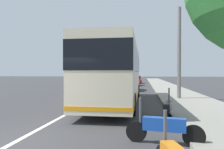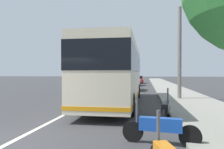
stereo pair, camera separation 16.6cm
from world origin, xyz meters
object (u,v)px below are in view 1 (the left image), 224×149
object	(u,v)px
motorcycle_mid_row	(164,127)
utility_pole	(179,54)
car_ahead_same_lane	(123,77)
car_behind_bus	(136,80)
coach_bus	(117,71)
car_side_street	(132,81)
car_far_distant	(130,84)
motorcycle_angled	(168,109)

from	to	relation	value
motorcycle_mid_row	utility_pole	world-z (taller)	utility_pole
motorcycle_mid_row	car_ahead_same_lane	size ratio (longest dim) A/B	0.47
car_behind_bus	car_ahead_same_lane	bearing A→B (deg)	15.32
coach_bus	car_behind_bus	xyz separation A→B (m)	(26.58, -0.34, -1.38)
motorcycle_mid_row	car_side_street	size ratio (longest dim) A/B	0.43
car_behind_bus	coach_bus	bearing A→B (deg)	-178.90
car_side_street	car_behind_bus	world-z (taller)	car_side_street
car_side_street	motorcycle_mid_row	bearing A→B (deg)	-172.45
coach_bus	motorcycle_mid_row	bearing A→B (deg)	-163.26
car_far_distant	car_side_street	size ratio (longest dim) A/B	0.97
car_ahead_same_lane	coach_bus	bearing A→B (deg)	6.80
coach_bus	car_side_street	distance (m)	19.32
car_behind_bus	car_ahead_same_lane	size ratio (longest dim) A/B	0.96
car_behind_bus	car_side_street	bearing A→B (deg)	178.48
coach_bus	car_far_distant	world-z (taller)	coach_bus
motorcycle_mid_row	car_behind_bus	world-z (taller)	car_behind_bus
car_far_distant	car_behind_bus	world-z (taller)	car_far_distant
car_far_distant	car_side_street	world-z (taller)	car_side_street
car_far_distant	car_ahead_same_lane	bearing A→B (deg)	4.39
coach_bus	car_ahead_same_lane	bearing A→B (deg)	4.92
utility_pole	coach_bus	bearing A→B (deg)	120.19
motorcycle_angled	car_far_distant	distance (m)	15.01
coach_bus	car_ahead_same_lane	size ratio (longest dim) A/B	2.60
car_far_distant	motorcycle_mid_row	bearing A→B (deg)	-175.73
motorcycle_angled	utility_pole	xyz separation A→B (m)	(6.75, -1.51, 2.76)
coach_bus	motorcycle_mid_row	xyz separation A→B (m)	(-7.22, -2.14, -1.57)
car_behind_bus	car_far_distant	bearing A→B (deg)	-178.78
coach_bus	car_ahead_same_lane	world-z (taller)	coach_bus
motorcycle_mid_row	car_ahead_same_lane	xyz separation A→B (m)	(49.77, 5.63, 0.28)
car_behind_bus	motorcycle_angled	bearing A→B (deg)	-174.06
motorcycle_angled	car_behind_bus	size ratio (longest dim) A/B	0.53
motorcycle_mid_row	utility_pole	distance (m)	10.17
car_side_street	car_behind_bus	distance (m)	7.32
car_side_street	car_ahead_same_lane	size ratio (longest dim) A/B	1.11
car_far_distant	utility_pole	distance (m)	9.32
car_side_street	car_ahead_same_lane	world-z (taller)	car_side_street
coach_bus	car_side_street	size ratio (longest dim) A/B	2.35
car_side_street	car_behind_bus	size ratio (longest dim) A/B	1.16
car_far_distant	car_ahead_same_lane	world-z (taller)	car_ahead_same_lane
utility_pole	car_side_street	bearing A→B (deg)	13.82
car_far_distant	motorcycle_angled	bearing A→B (deg)	-172.92
car_ahead_same_lane	motorcycle_mid_row	bearing A→B (deg)	8.56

